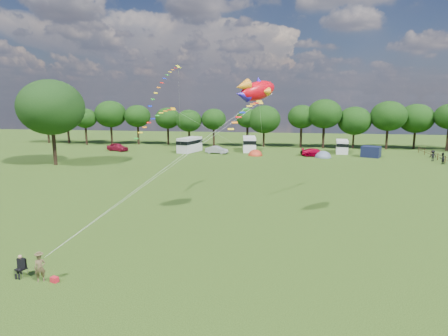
# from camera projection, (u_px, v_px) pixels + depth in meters

# --- Properties ---
(ground_plane) EXTENTS (180.00, 180.00, 0.00)m
(ground_plane) POSITION_uv_depth(u_px,v_px,m) (208.00, 240.00, 27.85)
(ground_plane) COLOR black
(ground_plane) RESTS_ON ground
(tree_line) EXTENTS (102.98, 10.98, 10.27)m
(tree_line) POSITION_uv_depth(u_px,v_px,m) (281.00, 118.00, 79.40)
(tree_line) COLOR black
(tree_line) RESTS_ON ground
(big_tree) EXTENTS (10.00, 10.00, 13.28)m
(big_tree) POSITION_uv_depth(u_px,v_px,m) (51.00, 107.00, 57.74)
(big_tree) COLOR black
(big_tree) RESTS_ON ground
(car_a) EXTENTS (5.06, 3.42, 1.57)m
(car_a) POSITION_uv_depth(u_px,v_px,m) (118.00, 147.00, 74.96)
(car_a) COLOR maroon
(car_a) RESTS_ON ground
(car_b) EXTENTS (4.20, 2.24, 1.41)m
(car_b) POSITION_uv_depth(u_px,v_px,m) (217.00, 150.00, 71.43)
(car_b) COLOR #9D9EA7
(car_b) RESTS_ON ground
(car_c) EXTENTS (5.07, 2.74, 1.45)m
(car_c) POSITION_uv_depth(u_px,v_px,m) (316.00, 153.00, 67.72)
(car_c) COLOR #AE0023
(car_c) RESTS_ON ground
(car_d) EXTENTS (5.16, 3.87, 1.28)m
(car_d) POSITION_uv_depth(u_px,v_px,m) (313.00, 152.00, 68.64)
(car_d) COLOR black
(car_d) RESTS_ON ground
(campervan_b) EXTENTS (4.20, 6.27, 2.84)m
(campervan_b) POSITION_uv_depth(u_px,v_px,m) (190.00, 144.00, 73.53)
(campervan_b) COLOR silver
(campervan_b) RESTS_ON ground
(campervan_c) EXTENTS (3.13, 6.08, 2.86)m
(campervan_c) POSITION_uv_depth(u_px,v_px,m) (249.00, 143.00, 74.62)
(campervan_c) COLOR white
(campervan_c) RESTS_ON ground
(campervan_d) EXTENTS (2.76, 5.31, 2.49)m
(campervan_d) POSITION_uv_depth(u_px,v_px,m) (342.00, 146.00, 72.14)
(campervan_d) COLOR silver
(campervan_d) RESTS_ON ground
(tent_orange) EXTENTS (2.72, 2.98, 2.13)m
(tent_orange) POSITION_uv_depth(u_px,v_px,m) (255.00, 155.00, 69.19)
(tent_orange) COLOR #B8351B
(tent_orange) RESTS_ON ground
(tent_greyblue) EXTENTS (3.01, 3.29, 2.24)m
(tent_greyblue) POSITION_uv_depth(u_px,v_px,m) (323.00, 157.00, 66.99)
(tent_greyblue) COLOR slate
(tent_greyblue) RESTS_ON ground
(awning_navy) EXTENTS (3.86, 3.57, 1.94)m
(awning_navy) POSITION_uv_depth(u_px,v_px,m) (371.00, 152.00, 67.09)
(awning_navy) COLOR #141939
(awning_navy) RESTS_ON ground
(kite_flyer) EXTENTS (0.72, 0.65, 1.64)m
(kite_flyer) POSITION_uv_depth(u_px,v_px,m) (40.00, 268.00, 21.46)
(kite_flyer) COLOR brown
(kite_flyer) RESTS_ON ground
(camp_chair) EXTENTS (0.69, 0.70, 1.36)m
(camp_chair) POSITION_uv_depth(u_px,v_px,m) (21.00, 263.00, 22.08)
(camp_chair) COLOR #99999E
(camp_chair) RESTS_ON ground
(kite_bag) EXTENTS (0.50, 0.41, 0.31)m
(kite_bag) POSITION_uv_depth(u_px,v_px,m) (54.00, 279.00, 21.48)
(kite_bag) COLOR red
(kite_bag) RESTS_ON ground
(fish_kite) EXTENTS (3.69, 3.75, 2.23)m
(fish_kite) POSITION_uv_depth(u_px,v_px,m) (255.00, 91.00, 29.38)
(fish_kite) COLOR red
(fish_kite) RESTS_ON ground
(streamer_kite_a) EXTENTS (3.34, 5.69, 5.79)m
(streamer_kite_a) POSITION_uv_depth(u_px,v_px,m) (167.00, 79.00, 51.96)
(streamer_kite_a) COLOR #F0FF16
(streamer_kite_a) RESTS_ON ground
(streamer_kite_b) EXTENTS (4.31, 4.65, 3.80)m
(streamer_kite_b) POSITION_uv_depth(u_px,v_px,m) (158.00, 118.00, 47.70)
(streamer_kite_b) COLOR orange
(streamer_kite_b) RESTS_ON ground
(streamer_kite_c) EXTENTS (3.27, 4.93, 2.84)m
(streamer_kite_c) POSITION_uv_depth(u_px,v_px,m) (248.00, 110.00, 38.32)
(streamer_kite_c) COLOR gold
(streamer_kite_c) RESTS_ON ground
(walker_a) EXTENTS (1.06, 0.92, 1.85)m
(walker_a) POSITION_uv_depth(u_px,v_px,m) (442.00, 158.00, 59.92)
(walker_a) COLOR black
(walker_a) RESTS_ON ground
(walker_b) EXTENTS (1.29, 0.81, 1.85)m
(walker_b) POSITION_uv_depth(u_px,v_px,m) (433.00, 156.00, 62.70)
(walker_b) COLOR black
(walker_b) RESTS_ON ground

